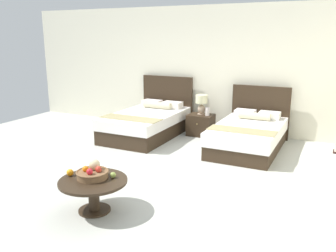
{
  "coord_description": "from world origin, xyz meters",
  "views": [
    {
      "loc": [
        2.6,
        -4.97,
        2.16
      ],
      "look_at": [
        -0.01,
        0.52,
        0.64
      ],
      "focal_mm": 38.05,
      "sensor_mm": 36.0,
      "label": 1
    }
  ],
  "objects_px": {
    "loose_orange": "(70,172)",
    "nightstand": "(201,125)",
    "fruit_bowl": "(93,173)",
    "bed_near_window": "(148,122)",
    "coffee_table": "(93,187)",
    "vase": "(207,111)",
    "table_lamp": "(202,102)",
    "loose_apple": "(113,175)",
    "bed_near_corner": "(249,135)"
  },
  "relations": [
    {
      "from": "bed_near_window",
      "to": "coffee_table",
      "type": "height_order",
      "value": "bed_near_window"
    },
    {
      "from": "vase",
      "to": "loose_apple",
      "type": "bearing_deg",
      "value": -89.01
    },
    {
      "from": "vase",
      "to": "bed_near_window",
      "type": "bearing_deg",
      "value": -157.28
    },
    {
      "from": "table_lamp",
      "to": "vase",
      "type": "relative_size",
      "value": 2.4
    },
    {
      "from": "coffee_table",
      "to": "nightstand",
      "type": "bearing_deg",
      "value": 90.58
    },
    {
      "from": "bed_near_corner",
      "to": "coffee_table",
      "type": "height_order",
      "value": "bed_near_corner"
    },
    {
      "from": "coffee_table",
      "to": "loose_apple",
      "type": "relative_size",
      "value": 11.46
    },
    {
      "from": "coffee_table",
      "to": "table_lamp",
      "type": "bearing_deg",
      "value": 90.58
    },
    {
      "from": "vase",
      "to": "nightstand",
      "type": "bearing_deg",
      "value": 166.38
    },
    {
      "from": "fruit_bowl",
      "to": "table_lamp",
      "type": "bearing_deg",
      "value": 89.92
    },
    {
      "from": "bed_near_window",
      "to": "fruit_bowl",
      "type": "xyz_separation_m",
      "value": [
        1.05,
        -3.39,
        0.19
      ]
    },
    {
      "from": "vase",
      "to": "coffee_table",
      "type": "distance_m",
      "value": 3.98
    },
    {
      "from": "loose_orange",
      "to": "nightstand",
      "type": "bearing_deg",
      "value": 85.62
    },
    {
      "from": "vase",
      "to": "loose_orange",
      "type": "xyz_separation_m",
      "value": [
        -0.47,
        -3.98,
        -0.1
      ]
    },
    {
      "from": "bed_near_window",
      "to": "coffee_table",
      "type": "relative_size",
      "value": 2.56
    },
    {
      "from": "coffee_table",
      "to": "loose_orange",
      "type": "relative_size",
      "value": 9.61
    },
    {
      "from": "loose_orange",
      "to": "vase",
      "type": "bearing_deg",
      "value": 83.22
    },
    {
      "from": "coffee_table",
      "to": "loose_orange",
      "type": "height_order",
      "value": "loose_orange"
    },
    {
      "from": "bed_near_corner",
      "to": "bed_near_window",
      "type": "bearing_deg",
      "value": 179.96
    },
    {
      "from": "bed_near_window",
      "to": "bed_near_corner",
      "type": "distance_m",
      "value": 2.28
    },
    {
      "from": "table_lamp",
      "to": "coffee_table",
      "type": "relative_size",
      "value": 0.51
    },
    {
      "from": "bed_near_window",
      "to": "table_lamp",
      "type": "height_order",
      "value": "bed_near_window"
    },
    {
      "from": "bed_near_window",
      "to": "table_lamp",
      "type": "xyz_separation_m",
      "value": [
        1.06,
        0.57,
        0.44
      ]
    },
    {
      "from": "table_lamp",
      "to": "bed_near_window",
      "type": "bearing_deg",
      "value": -151.61
    },
    {
      "from": "nightstand",
      "to": "loose_apple",
      "type": "xyz_separation_m",
      "value": [
        0.23,
        -3.84,
        0.23
      ]
    },
    {
      "from": "bed_near_corner",
      "to": "nightstand",
      "type": "height_order",
      "value": "bed_near_corner"
    },
    {
      "from": "fruit_bowl",
      "to": "bed_near_window",
      "type": "bearing_deg",
      "value": 107.26
    },
    {
      "from": "bed_near_corner",
      "to": "loose_apple",
      "type": "relative_size",
      "value": 27.77
    },
    {
      "from": "bed_near_window",
      "to": "vase",
      "type": "relative_size",
      "value": 11.99
    },
    {
      "from": "table_lamp",
      "to": "vase",
      "type": "distance_m",
      "value": 0.25
    },
    {
      "from": "fruit_bowl",
      "to": "vase",
      "type": "bearing_deg",
      "value": 87.51
    },
    {
      "from": "vase",
      "to": "loose_apple",
      "type": "relative_size",
      "value": 2.45
    },
    {
      "from": "nightstand",
      "to": "table_lamp",
      "type": "relative_size",
      "value": 1.24
    },
    {
      "from": "table_lamp",
      "to": "loose_apple",
      "type": "bearing_deg",
      "value": -86.58
    },
    {
      "from": "fruit_bowl",
      "to": "loose_apple",
      "type": "relative_size",
      "value": 5.48
    },
    {
      "from": "table_lamp",
      "to": "loose_apple",
      "type": "relative_size",
      "value": 5.88
    },
    {
      "from": "vase",
      "to": "loose_orange",
      "type": "height_order",
      "value": "vase"
    },
    {
      "from": "table_lamp",
      "to": "loose_apple",
      "type": "distance_m",
      "value": 3.88
    },
    {
      "from": "loose_apple",
      "to": "coffee_table",
      "type": "bearing_deg",
      "value": -139.04
    },
    {
      "from": "bed_near_window",
      "to": "fruit_bowl",
      "type": "bearing_deg",
      "value": -72.74
    },
    {
      "from": "vase",
      "to": "fruit_bowl",
      "type": "bearing_deg",
      "value": -92.49
    },
    {
      "from": "bed_near_window",
      "to": "table_lamp",
      "type": "distance_m",
      "value": 1.28
    },
    {
      "from": "bed_near_window",
      "to": "nightstand",
      "type": "relative_size",
      "value": 4.02
    },
    {
      "from": "bed_near_corner",
      "to": "coffee_table",
      "type": "xyz_separation_m",
      "value": [
        -1.18,
        -3.45,
        0.03
      ]
    },
    {
      "from": "nightstand",
      "to": "fruit_bowl",
      "type": "bearing_deg",
      "value": -90.08
    },
    {
      "from": "table_lamp",
      "to": "fruit_bowl",
      "type": "bearing_deg",
      "value": -90.08
    },
    {
      "from": "nightstand",
      "to": "vase",
      "type": "bearing_deg",
      "value": -13.62
    },
    {
      "from": "bed_near_window",
      "to": "fruit_bowl",
      "type": "height_order",
      "value": "bed_near_window"
    },
    {
      "from": "loose_apple",
      "to": "bed_near_corner",
      "type": "bearing_deg",
      "value": 73.31
    },
    {
      "from": "nightstand",
      "to": "fruit_bowl",
      "type": "relative_size",
      "value": 1.33
    }
  ]
}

